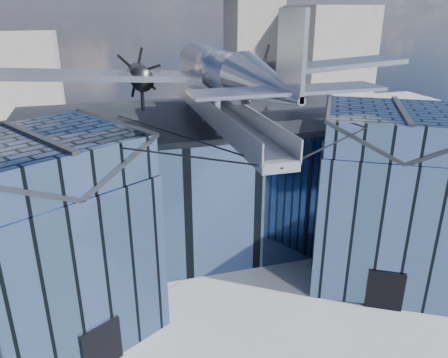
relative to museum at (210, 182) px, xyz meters
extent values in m
plane|color=gray|center=(0.00, -5.82, -5.54)|extent=(120.00, 120.00, 0.00)
cube|color=#425D88|center=(0.00, 3.18, -0.79)|extent=(28.00, 14.00, 9.50)
cube|color=#222429|center=(0.00, 3.18, 4.16)|extent=(28.00, 14.00, 0.40)
cube|color=#425D88|center=(-10.50, -6.82, -0.79)|extent=(11.79, 11.43, 9.50)
cube|color=#425D88|center=(-10.50, -6.82, 5.06)|extent=(11.56, 11.20, 2.20)
cube|color=#222429|center=(-8.55, -5.69, 5.06)|extent=(7.98, 9.23, 2.40)
cube|color=#222429|center=(-10.50, -6.82, 6.21)|extent=(4.30, 7.10, 0.18)
cube|color=black|center=(-8.48, -10.33, -4.24)|extent=(2.03, 1.32, 2.60)
cube|color=black|center=(-6.60, -4.57, -0.79)|extent=(0.34, 0.34, 9.50)
cube|color=#425D88|center=(10.50, -6.82, -0.79)|extent=(11.79, 11.43, 9.50)
cube|color=#425D88|center=(10.50, -6.82, 5.06)|extent=(11.56, 11.20, 2.20)
cube|color=#222429|center=(8.55, -5.69, 5.06)|extent=(7.98, 9.23, 2.40)
cube|color=#222429|center=(12.45, -7.94, 5.06)|extent=(7.98, 9.23, 2.40)
cube|color=#222429|center=(10.50, -6.82, 6.21)|extent=(4.30, 7.10, 0.18)
cube|color=black|center=(8.48, -10.33, -4.24)|extent=(2.03, 1.32, 2.60)
cube|color=black|center=(6.60, -4.57, -0.79)|extent=(0.34, 0.34, 9.50)
cube|color=gray|center=(0.00, -2.32, 5.56)|extent=(1.80, 21.00, 0.50)
cube|color=gray|center=(-0.90, -2.32, 6.21)|extent=(0.08, 21.00, 1.10)
cube|color=gray|center=(0.90, -2.32, 6.21)|extent=(0.08, 21.00, 1.10)
cylinder|color=gray|center=(0.00, 7.18, 4.89)|extent=(0.44, 0.44, 1.35)
cylinder|color=gray|center=(0.00, 1.18, 4.89)|extent=(0.44, 0.44, 1.35)
cylinder|color=gray|center=(0.00, -2.82, 4.89)|extent=(0.44, 0.44, 1.35)
cylinder|color=gray|center=(0.00, -1.82, 6.51)|extent=(0.70, 0.70, 1.40)
cylinder|color=black|center=(-5.25, -9.82, 5.86)|extent=(10.55, 6.08, 0.69)
cylinder|color=black|center=(5.25, -9.82, 5.86)|extent=(10.55, 6.08, 0.69)
cylinder|color=black|center=(-3.00, -4.32, 5.01)|extent=(6.09, 17.04, 1.19)
cylinder|color=black|center=(3.00, -4.32, 5.01)|extent=(6.09, 17.04, 1.19)
cylinder|color=#A1A5AE|center=(0.00, -1.82, 8.46)|extent=(2.50, 11.00, 2.50)
sphere|color=#A1A5AE|center=(0.00, 3.68, 8.46)|extent=(2.50, 2.50, 2.50)
cube|color=black|center=(0.00, 2.68, 9.15)|extent=(1.60, 1.40, 0.50)
cone|color=#A1A5AE|center=(0.00, -10.82, 8.76)|extent=(2.50, 7.00, 2.50)
cube|color=#A1A5AE|center=(0.00, -13.12, 10.36)|extent=(0.18, 2.40, 3.40)
cube|color=#A1A5AE|center=(0.00, -13.02, 8.96)|extent=(8.00, 1.80, 0.14)
cube|color=#A1A5AE|center=(-7.00, -0.82, 8.16)|extent=(14.00, 3.20, 1.08)
cylinder|color=black|center=(-4.60, -0.22, 7.91)|extent=(1.44, 3.20, 1.44)
cone|color=black|center=(-4.60, 1.58, 7.91)|extent=(0.70, 0.70, 0.70)
cube|color=black|center=(-4.60, 1.73, 7.91)|extent=(1.05, 0.06, 3.33)
cube|color=black|center=(-4.60, 1.73, 7.91)|extent=(2.53, 0.06, 2.53)
cube|color=black|center=(-4.60, 1.73, 7.91)|extent=(3.33, 0.06, 1.05)
cylinder|color=black|center=(-4.60, -0.82, 6.69)|extent=(0.24, 0.24, 1.75)
cube|color=#A1A5AE|center=(7.00, -0.82, 8.16)|extent=(14.00, 3.20, 1.08)
cylinder|color=black|center=(4.60, -0.22, 7.91)|extent=(1.44, 3.20, 1.44)
cone|color=black|center=(4.60, 1.58, 7.91)|extent=(0.70, 0.70, 0.70)
cube|color=black|center=(4.60, 1.73, 7.91)|extent=(1.05, 0.06, 3.33)
cube|color=black|center=(4.60, 1.73, 7.91)|extent=(2.53, 0.06, 2.53)
cube|color=black|center=(4.60, 1.73, 7.91)|extent=(3.33, 0.06, 1.05)
cylinder|color=black|center=(4.60, -0.82, 6.69)|extent=(0.24, 0.24, 1.75)
cube|color=gray|center=(32.00, 42.18, 3.46)|extent=(12.00, 14.00, 18.00)
cube|color=gray|center=(-20.00, 49.18, 1.46)|extent=(14.00, 10.00, 14.00)
cube|color=gray|center=(22.00, 52.18, 7.46)|extent=(9.00, 9.00, 26.00)
cylinder|color=#362115|center=(22.99, 5.25, -4.32)|extent=(0.38, 0.38, 2.44)
sphere|color=#284C1A|center=(22.99, 5.25, -2.13)|extent=(3.63, 3.63, 3.20)
camera|label=1|loc=(-7.38, -29.17, 12.05)|focal=35.00mm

